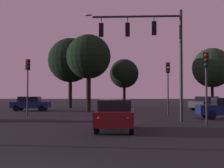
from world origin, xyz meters
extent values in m
plane|color=black|center=(0.00, 24.50, 0.00)|extent=(168.00, 168.00, 0.00)
cylinder|color=#232326|center=(6.02, 13.98, 3.67)|extent=(0.20, 0.20, 7.34)
cylinder|color=#232326|center=(3.10, 14.03, 6.94)|extent=(5.84, 0.24, 0.14)
ellipsoid|color=#F4EACC|center=(-0.12, 14.08, 7.09)|extent=(0.56, 0.28, 0.16)
cylinder|color=#232326|center=(4.27, 14.01, 6.76)|extent=(0.05, 0.05, 0.34)
cube|color=black|center=(4.27, 14.01, 6.14)|extent=(0.30, 0.24, 0.90)
sphere|color=red|center=(4.27, 14.15, 6.42)|extent=(0.18, 0.18, 0.18)
sphere|color=#56380C|center=(4.27, 14.15, 6.14)|extent=(0.18, 0.18, 0.18)
sphere|color=#0C4219|center=(4.27, 14.15, 5.86)|extent=(0.18, 0.18, 0.18)
cylinder|color=#232326|center=(2.52, 14.04, 6.72)|extent=(0.05, 0.05, 0.42)
cube|color=black|center=(2.52, 14.04, 6.06)|extent=(0.30, 0.24, 0.90)
sphere|color=red|center=(2.52, 14.18, 6.34)|extent=(0.18, 0.18, 0.18)
sphere|color=#56380C|center=(2.52, 14.18, 6.06)|extent=(0.18, 0.18, 0.18)
sphere|color=#0C4219|center=(2.52, 14.18, 5.78)|extent=(0.18, 0.18, 0.18)
cylinder|color=#232326|center=(0.76, 14.07, 6.72)|extent=(0.05, 0.05, 0.42)
cube|color=black|center=(0.76, 14.07, 6.06)|extent=(0.30, 0.24, 0.90)
sphere|color=red|center=(0.77, 14.21, 6.34)|extent=(0.18, 0.18, 0.18)
sphere|color=#56380C|center=(0.77, 14.21, 6.06)|extent=(0.18, 0.18, 0.18)
sphere|color=#0C4219|center=(0.77, 14.21, 5.78)|extent=(0.18, 0.18, 0.18)
cylinder|color=#232326|center=(-5.64, 18.79, 1.88)|extent=(0.12, 0.12, 3.77)
cube|color=black|center=(-5.64, 18.79, 4.22)|extent=(0.37, 0.33, 0.90)
sphere|color=red|center=(-5.69, 18.66, 4.50)|extent=(0.18, 0.18, 0.18)
sphere|color=#56380C|center=(-5.69, 18.66, 4.22)|extent=(0.18, 0.18, 0.18)
sphere|color=#0C4219|center=(-5.69, 18.66, 3.94)|extent=(0.18, 0.18, 0.18)
cylinder|color=#232326|center=(7.07, 11.87, 1.66)|extent=(0.12, 0.12, 3.32)
cube|color=black|center=(7.07, 11.87, 3.77)|extent=(0.37, 0.33, 0.90)
sphere|color=red|center=(7.02, 11.74, 4.05)|extent=(0.18, 0.18, 0.18)
sphere|color=#56380C|center=(7.02, 11.74, 3.77)|extent=(0.18, 0.18, 0.18)
sphere|color=#0C4219|center=(7.02, 11.74, 3.49)|extent=(0.18, 0.18, 0.18)
cylinder|color=#232326|center=(6.12, 20.56, 1.81)|extent=(0.12, 0.12, 3.62)
cube|color=black|center=(6.12, 20.56, 4.07)|extent=(0.35, 0.31, 0.90)
sphere|color=#4C0A0A|center=(6.15, 20.42, 4.35)|extent=(0.18, 0.18, 0.18)
sphere|color=#F9A319|center=(6.15, 20.42, 4.07)|extent=(0.18, 0.18, 0.18)
sphere|color=#0C4219|center=(6.15, 20.42, 3.79)|extent=(0.18, 0.18, 0.18)
cube|color=#4C0F0F|center=(1.84, 8.87, 0.66)|extent=(1.89, 4.09, 0.68)
cube|color=black|center=(1.84, 8.72, 1.26)|extent=(1.58, 2.23, 0.52)
cylinder|color=black|center=(1.10, 10.23, 0.32)|extent=(0.22, 0.65, 0.64)
cylinder|color=black|center=(2.66, 10.18, 0.32)|extent=(0.22, 0.65, 0.64)
cylinder|color=black|center=(1.02, 7.56, 0.32)|extent=(0.22, 0.65, 0.64)
cylinder|color=black|center=(2.58, 7.52, 0.32)|extent=(0.22, 0.65, 0.64)
sphere|color=red|center=(1.16, 6.86, 0.76)|extent=(0.14, 0.14, 0.14)
sphere|color=red|center=(2.40, 6.82, 0.76)|extent=(0.14, 0.14, 0.14)
cylinder|color=black|center=(8.33, 15.34, 0.32)|extent=(0.64, 0.22, 0.64)
cylinder|color=black|center=(8.37, 17.02, 0.32)|extent=(0.64, 0.22, 0.64)
cube|color=#0F1947|center=(-7.60, 26.21, 0.66)|extent=(4.00, 2.00, 0.68)
cube|color=black|center=(-7.75, 26.21, 1.26)|extent=(2.18, 1.68, 0.52)
cylinder|color=black|center=(-6.32, 27.09, 0.32)|extent=(0.65, 0.22, 0.64)
cylinder|color=black|center=(-6.27, 25.41, 0.32)|extent=(0.65, 0.22, 0.64)
cylinder|color=black|center=(-8.93, 27.01, 0.32)|extent=(0.65, 0.22, 0.64)
cylinder|color=black|center=(-8.87, 25.33, 0.32)|extent=(0.65, 0.22, 0.64)
sphere|color=red|center=(-9.60, 26.81, 0.76)|extent=(0.14, 0.14, 0.14)
sphere|color=red|center=(-9.56, 25.49, 0.76)|extent=(0.14, 0.14, 0.14)
cube|color=#232328|center=(11.54, 28.42, 0.66)|extent=(4.44, 4.37, 0.68)
cube|color=black|center=(11.65, 28.53, 1.26)|extent=(2.82, 2.80, 0.52)
cylinder|color=black|center=(11.09, 26.82, 0.32)|extent=(0.60, 0.59, 0.64)
cylinder|color=black|center=(9.92, 28.04, 0.32)|extent=(0.60, 0.59, 0.64)
cylinder|color=black|center=(13.16, 28.81, 0.32)|extent=(0.60, 0.59, 0.64)
cylinder|color=black|center=(11.98, 30.03, 0.32)|extent=(0.60, 0.59, 0.64)
sphere|color=red|center=(13.57, 29.46, 0.76)|extent=(0.14, 0.14, 0.14)
sphere|color=red|center=(12.65, 30.41, 0.76)|extent=(0.14, 0.14, 0.14)
cylinder|color=black|center=(-1.22, 24.36, 1.99)|extent=(0.46, 0.46, 3.99)
sphere|color=black|center=(-1.22, 24.36, 5.54)|extent=(4.44, 4.44, 4.44)
cylinder|color=black|center=(13.56, 33.15, 1.69)|extent=(0.37, 0.37, 3.38)
sphere|color=black|center=(13.56, 33.15, 5.13)|extent=(5.01, 5.01, 5.01)
cylinder|color=black|center=(-4.57, 33.14, 2.08)|extent=(0.48, 0.48, 4.15)
sphere|color=black|center=(-4.57, 33.14, 6.16)|extent=(5.73, 5.73, 5.73)
cylinder|color=black|center=(2.40, 36.55, 1.62)|extent=(0.42, 0.42, 3.23)
sphere|color=black|center=(2.40, 36.55, 4.64)|extent=(4.02, 4.02, 4.02)
camera|label=1|loc=(2.18, -6.21, 1.80)|focal=49.28mm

